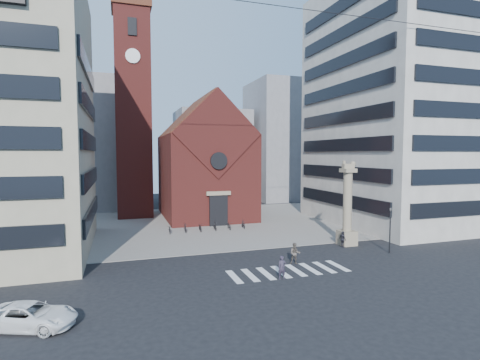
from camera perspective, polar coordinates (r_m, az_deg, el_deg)
name	(u,v)px	position (r m, az deg, el deg)	size (l,w,h in m)	color
ground	(268,261)	(33.47, 4.26, -12.27)	(120.00, 120.00, 0.00)	black
piazza	(215,223)	(51.09, -3.90, -6.55)	(46.00, 30.00, 0.05)	gray
zebra_crossing	(288,271)	(31.06, 7.39, -13.59)	(10.20, 3.20, 0.01)	white
church	(204,163)	(56.12, -5.45, 2.56)	(12.00, 16.65, 18.00)	maroon
campanile	(133,111)	(58.10, -15.98, 10.13)	(5.50, 5.50, 31.20)	maroon
building_right	(400,105)	(55.65, 23.18, 10.52)	(18.00, 22.00, 32.00)	beige
bg_block_left	(70,144)	(70.17, -24.48, 4.97)	(16.00, 14.00, 22.00)	gray
bg_block_mid	(212,156)	(76.91, -4.33, 3.71)	(14.00, 12.00, 18.00)	gray
bg_block_right	(289,141)	(79.51, 7.52, 5.86)	(16.00, 14.00, 24.00)	gray
lion_column	(347,212)	(40.00, 16.04, -4.66)	(1.63, 1.60, 8.68)	gray
traffic_light	(390,229)	(38.24, 21.89, -6.97)	(0.13, 0.16, 4.30)	black
white_car	(30,316)	(24.19, -29.39, -17.60)	(2.26, 4.89, 1.36)	white
pedestrian_0	(282,268)	(28.93, 6.43, -13.11)	(0.64, 0.42, 1.75)	#30293A
pedestrian_1	(295,254)	(32.72, 8.38, -11.02)	(0.89, 0.69, 1.83)	#544B43
pedestrian_2	(343,239)	(39.29, 15.39, -8.71)	(0.97, 0.40, 1.65)	#2B2A33
scooter_0	(170,229)	(45.16, -10.65, -7.38)	(0.62, 1.79, 0.94)	black
scooter_1	(185,228)	(45.42, -8.35, -7.22)	(0.49, 1.74, 1.04)	black
scooter_2	(200,227)	(45.76, -6.07, -7.18)	(0.62, 1.79, 0.94)	black
scooter_3	(215,226)	(46.16, -3.84, -7.00)	(0.49, 1.74, 1.04)	black
scooter_4	(229,225)	(46.64, -1.64, -6.95)	(0.62, 1.79, 0.94)	black
scooter_5	(243,224)	(47.17, 0.50, -6.76)	(0.49, 1.74, 1.04)	black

